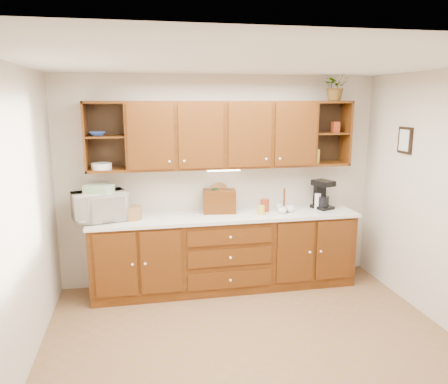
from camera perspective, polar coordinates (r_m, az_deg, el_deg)
name	(u,v)px	position (r m, az deg, el deg)	size (l,w,h in m)	color
floor	(255,350)	(4.37, 4.09, -19.84)	(4.00, 4.00, 0.00)	brown
ceiling	(260,62)	(3.73, 4.70, 16.54)	(4.00, 4.00, 0.00)	white
back_wall	(220,181)	(5.51, -0.47, 1.49)	(4.00, 4.00, 0.00)	beige
left_wall	(13,229)	(3.85, -25.80, -4.33)	(3.50, 3.50, 0.00)	beige
base_cabinets	(225,252)	(5.45, 0.13, -7.90)	(3.20, 0.60, 0.90)	#3A1C06
countertop	(225,216)	(5.30, 0.16, -3.15)	(3.24, 0.64, 0.04)	silver
upper_cabinets	(224,135)	(5.28, -0.05, 7.52)	(3.20, 0.33, 0.80)	#3A1C06
undercabinet_light	(224,170)	(5.28, -0.04, 2.89)	(0.40, 0.05, 0.03)	white
framed_picture	(405,140)	(5.40, 22.58, 6.26)	(0.03, 0.24, 0.30)	black
wicker_basket	(132,213)	(5.18, -11.94, -2.68)	(0.23, 0.23, 0.15)	olive
microwave	(100,206)	(5.20, -15.92, -1.82)	(0.59, 0.40, 0.33)	beige
towel_stack	(99,189)	(5.16, -16.05, 0.43)	(0.29, 0.21, 0.09)	#BEBF59
wine_bottle	(215,200)	(5.39, -1.24, -1.07)	(0.08, 0.08, 0.30)	black
woven_tray	(220,209)	(5.53, -0.59, -2.20)	(0.35, 0.35, 0.02)	olive
bread_box	(219,201)	(5.37, -0.62, -1.21)	(0.40, 0.25, 0.28)	#3A1C06
mug_tree	(284,209)	(5.44, 7.82, -2.15)	(0.24, 0.25, 0.30)	#3A1C06
canister_red	(265,205)	(5.46, 5.33, -1.73)	(0.11, 0.11, 0.15)	maroon
canister_white	(318,201)	(5.67, 12.13, -1.18)	(0.08, 0.08, 0.20)	white
canister_yellow	(261,210)	(5.30, 4.87, -2.35)	(0.09, 0.09, 0.11)	gold
coffee_maker	(322,195)	(5.70, 12.68, -0.35)	(0.28, 0.31, 0.36)	black
bowl_stack	(97,134)	(5.19, -16.20, 7.31)	(0.19, 0.19, 0.05)	#284694
plate_stack	(101,166)	(5.21, -15.72, 3.28)	(0.23, 0.23, 0.07)	white
pantry_box_yellow	(315,156)	(5.64, 11.80, 4.60)	(0.10, 0.07, 0.17)	gold
pantry_box_red	(335,127)	(5.70, 14.36, 8.22)	(0.09, 0.08, 0.13)	maroon
potted_plant	(336,86)	(5.63, 14.41, 13.25)	(0.31, 0.27, 0.35)	#999999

